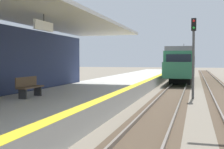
% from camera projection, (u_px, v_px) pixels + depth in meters
% --- Properties ---
extents(station_platform, '(5.00, 80.00, 0.91)m').
position_uv_depth(station_platform, '(66.00, 103.00, 14.08)').
color(station_platform, '#B7B5AD').
rests_on(station_platform, ground).
extents(track_pair_nearest_platform, '(2.34, 120.00, 0.16)m').
position_uv_depth(track_pair_nearest_platform, '(167.00, 103.00, 16.74)').
color(track_pair_nearest_platform, '#4C3D2D').
rests_on(track_pair_nearest_platform, ground).
extents(approaching_train, '(2.93, 19.60, 4.76)m').
position_uv_depth(approaching_train, '(182.00, 63.00, 36.26)').
color(approaching_train, '#286647').
rests_on(approaching_train, ground).
extents(rail_signal_post, '(0.32, 0.34, 5.20)m').
position_uv_depth(rail_signal_post, '(193.00, 50.00, 19.02)').
color(rail_signal_post, '#4C4C4C').
rests_on(rail_signal_post, ground).
extents(platform_bench, '(0.45, 1.60, 0.88)m').
position_uv_depth(platform_bench, '(29.00, 86.00, 12.68)').
color(platform_bench, brown).
rests_on(platform_bench, station_platform).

